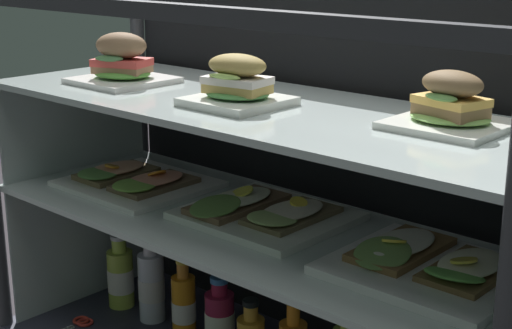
# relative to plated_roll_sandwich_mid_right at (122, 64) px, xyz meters

# --- Properties ---
(case_frame) EXTENTS (1.39, 0.52, 0.91)m
(case_frame) POSITION_rel_plated_roll_sandwich_mid_right_xyz_m (0.40, 0.16, -0.23)
(case_frame) COLOR #333338
(case_frame) RESTS_ON ground
(riser_lower_tier) EXTENTS (1.31, 0.45, 0.37)m
(riser_lower_tier) POSITION_rel_plated_roll_sandwich_mid_right_xyz_m (0.40, 0.03, -0.51)
(riser_lower_tier) COLOR silver
(riser_lower_tier) RESTS_ON case_base_deck
(shelf_lower_glass) EXTENTS (1.33, 0.46, 0.01)m
(shelf_lower_glass) POSITION_rel_plated_roll_sandwich_mid_right_xyz_m (0.40, 0.03, -0.32)
(shelf_lower_glass) COLOR silver
(shelf_lower_glass) RESTS_ON riser_lower_tier
(riser_upper_tier) EXTENTS (1.31, 0.45, 0.25)m
(riser_upper_tier) POSITION_rel_plated_roll_sandwich_mid_right_xyz_m (0.40, 0.03, -0.18)
(riser_upper_tier) COLOR silver
(riser_upper_tier) RESTS_ON shelf_lower_glass
(shelf_upper_glass) EXTENTS (1.33, 0.46, 0.01)m
(shelf_upper_glass) POSITION_rel_plated_roll_sandwich_mid_right_xyz_m (0.40, 0.03, -0.05)
(shelf_upper_glass) COLOR silver
(shelf_upper_glass) RESTS_ON riser_upper_tier
(plated_roll_sandwich_mid_right) EXTENTS (0.20, 0.20, 0.12)m
(plated_roll_sandwich_mid_right) POSITION_rel_plated_roll_sandwich_mid_right_xyz_m (0.00, 0.00, 0.00)
(plated_roll_sandwich_mid_right) COLOR white
(plated_roll_sandwich_mid_right) RESTS_ON shelf_upper_glass
(plated_roll_sandwich_far_left) EXTENTS (0.18, 0.18, 0.11)m
(plated_roll_sandwich_far_left) POSITION_rel_plated_roll_sandwich_mid_right_xyz_m (0.39, -0.01, -0.00)
(plated_roll_sandwich_far_left) COLOR white
(plated_roll_sandwich_far_left) RESTS_ON shelf_upper_glass
(plated_roll_sandwich_left_of_center) EXTENTS (0.20, 0.20, 0.10)m
(plated_roll_sandwich_left_of_center) POSITION_rel_plated_roll_sandwich_mid_right_xyz_m (0.80, 0.10, -0.01)
(plated_roll_sandwich_left_of_center) COLOR white
(plated_roll_sandwich_left_of_center) RESTS_ON shelf_upper_glass
(open_sandwich_tray_near_right_corner) EXTENTS (0.34, 0.30, 0.06)m
(open_sandwich_tray_near_right_corner) POSITION_rel_plated_roll_sandwich_mid_right_xyz_m (-0.01, 0.02, -0.29)
(open_sandwich_tray_near_right_corner) COLOR white
(open_sandwich_tray_near_right_corner) RESTS_ON shelf_lower_glass
(open_sandwich_tray_center) EXTENTS (0.34, 0.30, 0.06)m
(open_sandwich_tray_center) POSITION_rel_plated_roll_sandwich_mid_right_xyz_m (0.39, 0.06, -0.29)
(open_sandwich_tray_center) COLOR white
(open_sandwich_tray_center) RESTS_ON shelf_lower_glass
(open_sandwich_tray_mid_right) EXTENTS (0.34, 0.30, 0.06)m
(open_sandwich_tray_mid_right) POSITION_rel_plated_roll_sandwich_mid_right_xyz_m (0.81, 0.05, -0.29)
(open_sandwich_tray_mid_right) COLOR white
(open_sandwich_tray_mid_right) RESTS_ON shelf_lower_glass
(juice_bottle_near_post) EXTENTS (0.07, 0.07, 0.21)m
(juice_bottle_near_post) POSITION_rel_plated_roll_sandwich_mid_right_xyz_m (-0.14, 0.07, -0.60)
(juice_bottle_near_post) COLOR #B3C846
(juice_bottle_near_post) RESTS_ON case_base_deck
(juice_bottle_back_left) EXTENTS (0.07, 0.07, 0.24)m
(juice_bottle_back_left) POSITION_rel_plated_roll_sandwich_mid_right_xyz_m (-0.01, 0.07, -0.59)
(juice_bottle_back_left) COLOR white
(juice_bottle_back_left) RESTS_ON case_base_deck
(juice_bottle_back_right) EXTENTS (0.06, 0.06, 0.21)m
(juice_bottle_back_right) POSITION_rel_plated_roll_sandwich_mid_right_xyz_m (0.12, 0.06, -0.61)
(juice_bottle_back_right) COLOR orange
(juice_bottle_back_right) RESTS_ON case_base_deck
(juice_bottle_tucked_behind) EXTENTS (0.07, 0.07, 0.20)m
(juice_bottle_tucked_behind) POSITION_rel_plated_roll_sandwich_mid_right_xyz_m (0.25, 0.07, -0.61)
(juice_bottle_tucked_behind) COLOR #972040
(juice_bottle_tucked_behind) RESTS_ON case_base_deck
(kitchen_scissors) EXTENTS (0.07, 0.16, 0.01)m
(kitchen_scissors) POSITION_rel_plated_roll_sandwich_mid_right_xyz_m (-0.13, -0.09, -0.69)
(kitchen_scissors) COLOR silver
(kitchen_scissors) RESTS_ON case_base_deck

